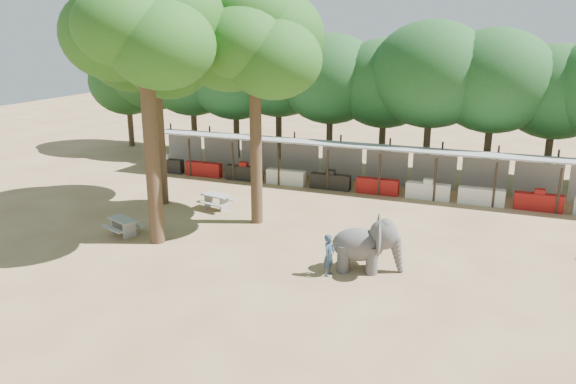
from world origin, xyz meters
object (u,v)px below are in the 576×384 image
(yard_tree_center, at_px, (143,24))
(elephant, at_px, (367,244))
(handler, at_px, (329,255))
(picnic_table_far, at_px, (217,200))
(yard_tree_left, at_px, (153,46))
(yard_tree_back, at_px, (253,40))
(picnic_table_near, at_px, (123,224))

(yard_tree_center, relative_size, elephant, 4.17)
(handler, relative_size, picnic_table_far, 0.89)
(picnic_table_far, bearing_deg, yard_tree_left, -168.41)
(elephant, height_order, picnic_table_far, elephant)
(yard_tree_center, relative_size, handler, 7.40)
(yard_tree_left, bearing_deg, elephant, -21.33)
(yard_tree_back, xyz_separation_m, handler, (5.20, -4.80, -7.73))
(yard_tree_center, xyz_separation_m, picnic_table_far, (0.32, 4.94, -8.70))
(yard_tree_back, bearing_deg, picnic_table_near, -140.34)
(picnic_table_near, bearing_deg, handler, 18.09)
(elephant, relative_size, picnic_table_far, 1.58)
(picnic_table_near, xyz_separation_m, picnic_table_far, (2.14, 4.93, 0.01))
(elephant, xyz_separation_m, picnic_table_near, (-11.23, -0.14, -0.58))
(yard_tree_back, xyz_separation_m, picnic_table_far, (-2.68, 0.93, -8.03))
(yard_tree_left, distance_m, elephant, 15.12)
(yard_tree_left, xyz_separation_m, picnic_table_near, (1.18, -4.99, -7.70))
(yard_tree_center, height_order, picnic_table_near, yard_tree_center)
(yard_tree_back, height_order, picnic_table_far, yard_tree_back)
(yard_tree_back, relative_size, handler, 6.98)
(yard_tree_center, bearing_deg, picnic_table_far, 86.25)
(yard_tree_center, xyz_separation_m, picnic_table_near, (-1.82, 0.01, -8.71))
(yard_tree_center, relative_size, picnic_table_near, 6.22)
(yard_tree_back, bearing_deg, yard_tree_center, -126.86)
(yard_tree_back, height_order, handler, yard_tree_back)
(yard_tree_left, xyz_separation_m, handler, (11.20, -5.80, -7.39))
(yard_tree_left, bearing_deg, yard_tree_center, -59.04)
(handler, distance_m, picnic_table_near, 10.05)
(yard_tree_center, distance_m, elephant, 12.44)
(elephant, relative_size, picnic_table_near, 1.49)
(picnic_table_near, bearing_deg, yard_tree_back, 62.38)
(picnic_table_far, bearing_deg, elephant, -15.04)
(yard_tree_left, relative_size, yard_tree_center, 0.92)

